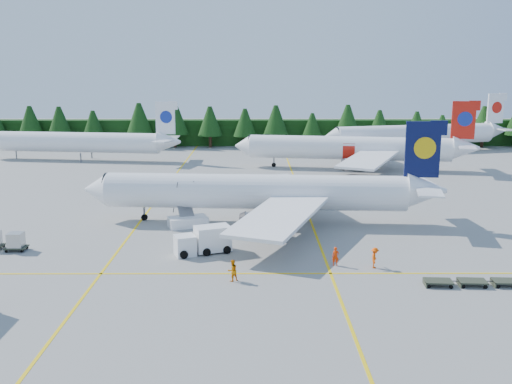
{
  "coord_description": "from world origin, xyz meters",
  "views": [
    {
      "loc": [
        -0.67,
        -52.96,
        17.25
      ],
      "look_at": [
        -0.43,
        11.72,
        3.5
      ],
      "focal_mm": 40.0,
      "sensor_mm": 36.0,
      "label": 1
    }
  ],
  "objects_px": {
    "airstairs": "(187,219)",
    "airliner_red": "(345,148)",
    "airliner_navy": "(249,192)",
    "service_truck": "(203,240)"
  },
  "relations": [
    {
      "from": "airliner_red",
      "to": "airstairs",
      "type": "xyz_separation_m",
      "value": [
        -23.91,
        -38.8,
        -2.83
      ]
    },
    {
      "from": "airliner_red",
      "to": "service_truck",
      "type": "xyz_separation_m",
      "value": [
        -21.24,
        -48.71,
        -2.4
      ]
    },
    {
      "from": "airstairs",
      "to": "airliner_red",
      "type": "bearing_deg",
      "value": 38.58
    },
    {
      "from": "airliner_navy",
      "to": "service_truck",
      "type": "relative_size",
      "value": 7.16
    },
    {
      "from": "airliner_navy",
      "to": "airliner_red",
      "type": "xyz_separation_m",
      "value": [
        16.88,
        37.19,
        0.12
      ]
    },
    {
      "from": "airstairs",
      "to": "service_truck",
      "type": "relative_size",
      "value": 1.15
    },
    {
      "from": "airliner_red",
      "to": "service_truck",
      "type": "bearing_deg",
      "value": -104.54
    },
    {
      "from": "airliner_navy",
      "to": "airstairs",
      "type": "relative_size",
      "value": 6.21
    },
    {
      "from": "airliner_navy",
      "to": "airliner_red",
      "type": "height_order",
      "value": "airliner_red"
    },
    {
      "from": "airliner_navy",
      "to": "airstairs",
      "type": "distance_m",
      "value": 7.71
    }
  ]
}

